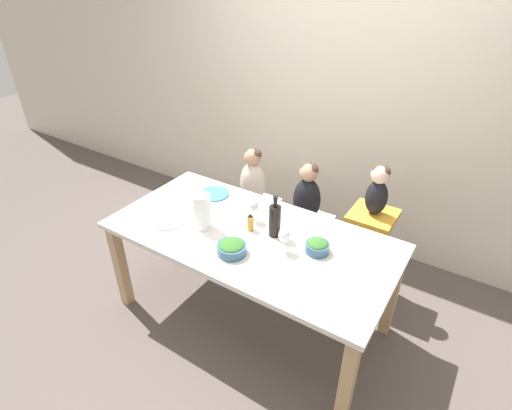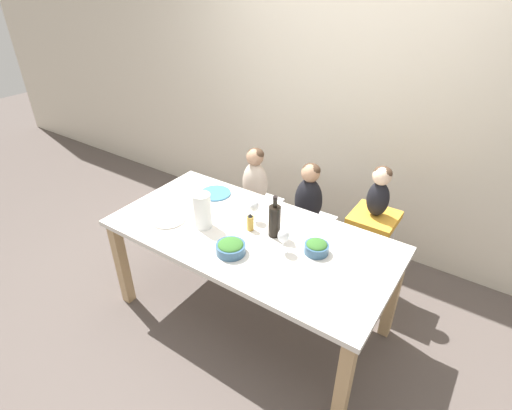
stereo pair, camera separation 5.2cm
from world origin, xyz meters
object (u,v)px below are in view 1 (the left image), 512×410
(salad_bowl_small, at_px, (317,246))
(chair_far_center, at_px, (304,228))
(chair_right_highchair, at_px, (370,233))
(wine_glass_near, at_px, (284,236))
(salad_bowl_large, at_px, (232,248))
(person_child_left, at_px, (253,177))
(paper_towel_roll, at_px, (202,211))
(wine_bottle, at_px, (275,220))
(person_child_center, at_px, (307,193))
(wine_glass_far, at_px, (254,207))
(person_baby_right, at_px, (378,188))
(dinner_plate_back_left, at_px, (214,194))
(chair_far_left, at_px, (253,210))
(dinner_plate_front_left, at_px, (168,221))

(salad_bowl_small, bearing_deg, chair_far_center, 121.02)
(chair_right_highchair, height_order, salad_bowl_small, salad_bowl_small)
(wine_glass_near, relative_size, salad_bowl_large, 0.89)
(person_child_left, distance_m, paper_towel_roll, 0.83)
(wine_glass_near, relative_size, salad_bowl_small, 1.08)
(wine_bottle, relative_size, paper_towel_roll, 1.18)
(chair_right_highchair, distance_m, wine_bottle, 0.82)
(chair_far_center, bearing_deg, person_child_center, 90.00)
(person_child_left, relative_size, wine_glass_far, 3.10)
(person_baby_right, distance_m, paper_towel_roll, 1.19)
(wine_glass_far, bearing_deg, chair_far_center, 78.22)
(chair_right_highchair, distance_m, wine_glass_near, 0.86)
(salad_bowl_large, distance_m, salad_bowl_small, 0.51)
(chair_right_highchair, height_order, person_child_center, person_child_center)
(wine_bottle, distance_m, salad_bowl_small, 0.31)
(salad_bowl_small, height_order, dinner_plate_back_left, salad_bowl_small)
(chair_far_center, height_order, person_child_left, person_child_left)
(dinner_plate_back_left, bearing_deg, salad_bowl_small, -12.31)
(salad_bowl_large, bearing_deg, wine_bottle, 68.40)
(person_baby_right, relative_size, salad_bowl_large, 2.06)
(paper_towel_roll, bearing_deg, wine_glass_far, 45.74)
(chair_far_center, distance_m, salad_bowl_large, 1.01)
(person_child_center, bearing_deg, dinner_plate_back_left, -142.19)
(chair_far_left, relative_size, wine_glass_near, 2.94)
(wine_glass_far, xyz_separation_m, dinner_plate_back_left, (-0.44, 0.13, -0.10))
(chair_far_center, bearing_deg, dinner_plate_back_left, -142.24)
(chair_right_highchair, bearing_deg, person_baby_right, 90.00)
(chair_right_highchair, relative_size, person_child_center, 1.44)
(dinner_plate_front_left, bearing_deg, person_child_left, 83.71)
(person_child_center, xyz_separation_m, salad_bowl_large, (-0.04, -0.93, 0.06))
(chair_far_center, relative_size, person_child_center, 0.95)
(person_baby_right, xyz_separation_m, wine_glass_far, (-0.64, -0.57, -0.07))
(chair_far_center, height_order, person_child_center, person_child_center)
(person_child_center, relative_size, person_baby_right, 1.33)
(person_baby_right, bearing_deg, salad_bowl_small, -101.85)
(salad_bowl_small, relative_size, dinner_plate_back_left, 0.64)
(chair_far_center, height_order, salad_bowl_large, salad_bowl_large)
(chair_far_center, distance_m, person_baby_right, 0.74)
(dinner_plate_back_left, bearing_deg, wine_glass_far, -16.76)
(wine_glass_far, bearing_deg, salad_bowl_small, -8.27)
(chair_far_center, xyz_separation_m, salad_bowl_large, (-0.04, -0.93, 0.39))
(salad_bowl_small, distance_m, dinner_plate_back_left, 0.97)
(chair_right_highchair, bearing_deg, dinner_plate_back_left, -158.10)
(wine_glass_near, height_order, salad_bowl_large, wine_glass_near)
(chair_far_left, xyz_separation_m, paper_towel_roll, (0.14, -0.81, 0.47))
(paper_towel_roll, relative_size, salad_bowl_large, 1.34)
(wine_glass_far, bearing_deg, person_baby_right, 41.70)
(person_baby_right, height_order, dinner_plate_front_left, person_baby_right)
(person_child_left, height_order, wine_glass_far, person_child_left)
(chair_far_center, height_order, paper_towel_roll, paper_towel_roll)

